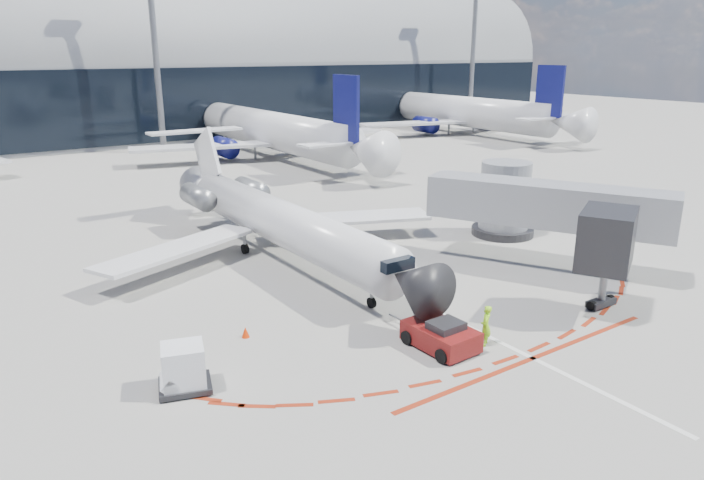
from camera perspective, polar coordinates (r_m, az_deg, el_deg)
ground at (r=33.82m, az=1.08°, el=-3.23°), size 260.00×260.00×0.00m
apron_centerline at (r=35.37m, az=-0.80°, el=-2.30°), size 0.25×40.00×0.01m
apron_stop_bar at (r=26.10m, az=16.11°, el=-10.29°), size 14.00×0.25×0.01m
terminal_building at (r=92.72m, az=-23.56°, el=13.63°), size 150.00×24.15×24.00m
jet_bridge at (r=37.32m, az=16.24°, el=2.85°), size 10.03×15.20×4.90m
light_mast_centre at (r=77.48m, az=-17.51°, el=16.81°), size 0.70×0.70×25.00m
light_mast_east at (r=104.15m, az=10.98°, el=17.10°), size 0.70×0.70×25.00m
regional_jet at (r=36.79m, az=-7.07°, el=1.94°), size 21.49×26.50×6.64m
pushback_tug at (r=25.98m, az=8.09°, el=-8.57°), size 2.11×4.75×1.23m
ramp_worker at (r=26.37m, az=12.06°, el=-7.62°), size 0.75×0.70×1.72m
uld_container at (r=23.41m, az=-15.05°, el=-11.20°), size 2.19×2.01×1.71m
safety_cone_left at (r=27.09m, az=-9.66°, el=-8.26°), size 0.34×0.34×0.47m
safety_cone_right at (r=28.19m, az=8.78°, el=-7.17°), size 0.34×0.34×0.47m
bg_airliner_2 at (r=72.15m, az=-7.63°, el=12.23°), size 36.63×38.78×11.85m
bg_airliner_3 at (r=94.18m, az=9.60°, el=13.35°), size 38.06×40.30×12.31m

